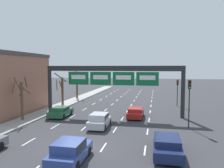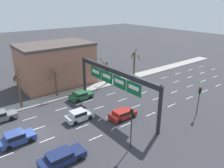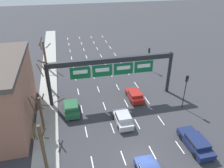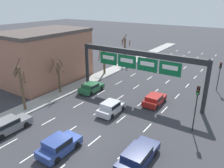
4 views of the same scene
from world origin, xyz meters
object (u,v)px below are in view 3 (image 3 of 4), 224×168
at_px(traffic_light_near_gantry, 186,86).
at_px(tree_bare_furthest, 45,53).
at_px(car_red, 135,95).
at_px(car_silver, 123,118).
at_px(traffic_light_mid_block, 149,54).
at_px(car_navy, 196,142).
at_px(sign_gantry, 113,67).
at_px(tree_bare_closest, 45,73).
at_px(tree_bare_second, 42,145).
at_px(car_green, 72,108).
at_px(tree_bare_third, 41,111).

xyz_separation_m(traffic_light_near_gantry, tree_bare_furthest, (-19.23, 18.56, -0.41)).
height_order(car_red, traffic_light_near_gantry, traffic_light_near_gantry).
distance_m(car_silver, traffic_light_mid_block, 17.76).
distance_m(car_silver, car_navy, 8.94).
bearing_deg(tree_bare_furthest, traffic_light_near_gantry, -43.98).
distance_m(car_navy, tree_bare_furthest, 30.97).
distance_m(sign_gantry, car_red, 5.69).
height_order(car_red, tree_bare_closest, tree_bare_closest).
bearing_deg(tree_bare_second, tree_bare_furthest, 91.38).
xyz_separation_m(car_navy, tree_bare_closest, (-16.33, 17.78, 2.03)).
xyz_separation_m(sign_gantry, car_navy, (6.57, -12.22, -4.53)).
xyz_separation_m(car_navy, traffic_light_mid_block, (2.61, 20.86, 2.41)).
xyz_separation_m(car_green, tree_bare_second, (-3.14, -9.21, 2.64)).
height_order(sign_gantry, car_navy, sign_gantry).
xyz_separation_m(car_green, traffic_light_mid_block, (15.54, 11.03, 2.44)).
distance_m(sign_gantry, traffic_light_near_gantry, 10.44).
xyz_separation_m(traffic_light_near_gantry, tree_bare_third, (-19.08, -0.54, -0.70)).
xyz_separation_m(car_green, car_silver, (6.22, -3.91, 0.10)).
relative_size(sign_gantry, tree_bare_third, 3.59).
xyz_separation_m(tree_bare_second, tree_bare_furthest, (-0.61, 25.36, -0.16)).
xyz_separation_m(car_silver, tree_bare_closest, (-9.62, 11.86, 1.96)).
bearing_deg(car_silver, traffic_light_near_gantry, 9.25).
distance_m(car_red, car_green, 9.66).
bearing_deg(tree_bare_third, tree_bare_closest, 88.95).
bearing_deg(tree_bare_second, car_silver, 29.52).
bearing_deg(car_green, sign_gantry, 20.65).
xyz_separation_m(traffic_light_mid_block, tree_bare_third, (-19.14, -13.97, -0.25)).
bearing_deg(tree_bare_third, car_silver, -5.61).
relative_size(car_silver, traffic_light_mid_block, 0.90).
bearing_deg(tree_bare_second, car_green, 71.19).
bearing_deg(tree_bare_closest, tree_bare_second, -89.12).
bearing_deg(traffic_light_near_gantry, car_red, 147.72).
height_order(car_navy, traffic_light_mid_block, traffic_light_mid_block).
xyz_separation_m(car_silver, car_navy, (6.70, -5.92, -0.07)).
xyz_separation_m(car_red, car_navy, (3.36, -11.16, 0.04)).
relative_size(traffic_light_near_gantry, tree_bare_third, 0.98).
relative_size(tree_bare_second, tree_bare_third, 1.23).
distance_m(car_silver, tree_bare_closest, 15.39).
bearing_deg(car_silver, tree_bare_closest, 129.06).
xyz_separation_m(traffic_light_near_gantry, traffic_light_mid_block, (0.06, 13.43, -0.45)).
bearing_deg(car_red, car_silver, -122.55).
bearing_deg(tree_bare_closest, car_navy, -47.44).
bearing_deg(tree_bare_third, tree_bare_furthest, 90.45).
distance_m(car_silver, tree_bare_second, 11.05).
height_order(car_navy, tree_bare_second, tree_bare_second).
xyz_separation_m(car_silver, traffic_light_mid_block, (9.32, 14.93, 2.34)).
relative_size(car_red, tree_bare_third, 0.79).
bearing_deg(traffic_light_near_gantry, sign_gantry, 152.28).
bearing_deg(car_navy, car_green, 142.75).
bearing_deg(traffic_light_mid_block, car_navy, -97.14).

